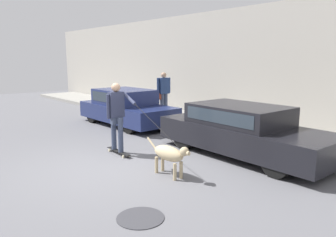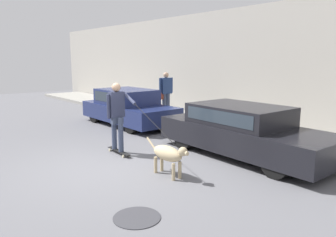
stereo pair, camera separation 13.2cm
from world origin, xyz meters
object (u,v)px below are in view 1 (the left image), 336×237
skateboarder (117,114)px  pedestrian_with_bag (163,92)px  dog (169,154)px  parked_car_1 (243,131)px  parked_car_0 (126,108)px

skateboarder → pedestrian_with_bag: bearing=129.8°
dog → pedestrian_with_bag: pedestrian_with_bag is taller
parked_car_1 → skateboarder: 3.13m
parked_car_0 → dog: size_ratio=3.05×
pedestrian_with_bag → parked_car_0: bearing=94.5°
parked_car_1 → dog: parked_car_1 is taller
parked_car_0 → dog: 5.53m
pedestrian_with_bag → parked_car_1: bearing=163.8°
parked_car_1 → pedestrian_with_bag: 5.45m
parked_car_0 → skateboarder: size_ratio=1.35×
parked_car_1 → pedestrian_with_bag: (-5.12, 1.79, 0.48)m
parked_car_0 → skateboarder: skateboarder is taller
dog → pedestrian_with_bag: bearing=141.1°
parked_car_0 → parked_car_1: parked_car_0 is taller
skateboarder → pedestrian_with_bag: (-3.02, 4.06, 0.06)m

